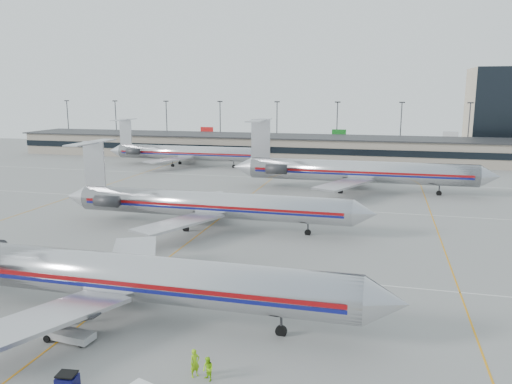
% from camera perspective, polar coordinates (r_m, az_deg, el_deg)
% --- Properties ---
extents(ground, '(260.00, 260.00, 0.00)m').
position_cam_1_polar(ground, '(46.40, -16.41, -12.03)').
color(ground, gray).
rests_on(ground, ground).
extents(apron_markings, '(160.00, 0.15, 0.02)m').
position_cam_1_polar(apron_markings, '(54.58, -11.03, -8.16)').
color(apron_markings, silver).
rests_on(apron_markings, ground).
extents(terminal, '(162.00, 17.00, 6.25)m').
position_cam_1_polar(terminal, '(136.97, 4.85, 5.11)').
color(terminal, gray).
rests_on(terminal, ground).
extents(light_mast_row, '(163.60, 0.40, 15.28)m').
position_cam_1_polar(light_mast_row, '(150.30, 5.79, 7.72)').
color(light_mast_row, '#38383D').
rests_on(light_mast_row, ground).
extents(jet_foreground, '(46.50, 27.38, 12.17)m').
position_cam_1_polar(jet_foreground, '(43.02, -17.14, -8.90)').
color(jet_foreground, silver).
rests_on(jet_foreground, ground).
extents(jet_second_row, '(43.62, 25.69, 11.42)m').
position_cam_1_polar(jet_second_row, '(67.15, -5.88, -1.37)').
color(jet_second_row, silver).
rests_on(jet_second_row, ground).
extents(jet_third_row, '(47.90, 29.46, 13.10)m').
position_cam_1_polar(jet_third_row, '(93.22, 11.15, 2.37)').
color(jet_third_row, silver).
rests_on(jet_third_row, ground).
extents(jet_back_row, '(41.84, 25.74, 11.44)m').
position_cam_1_polar(jet_back_row, '(124.76, -8.33, 4.49)').
color(jet_back_row, silver).
rests_on(jet_back_row, ground).
extents(belt_loader, '(4.71, 1.81, 2.45)m').
position_cam_1_polar(belt_loader, '(40.54, -20.54, -14.83)').
color(belt_loader, '#A4A4A4').
rests_on(belt_loader, ground).
extents(ramp_worker_near, '(0.77, 0.82, 1.88)m').
position_cam_1_polar(ramp_worker_near, '(34.15, -7.00, -18.83)').
color(ramp_worker_near, '#89CA13').
rests_on(ramp_worker_near, ground).
extents(ramp_worker_far, '(0.98, 0.93, 1.59)m').
position_cam_1_polar(ramp_worker_far, '(33.73, -5.51, -19.50)').
color(ramp_worker_far, '#9EED16').
rests_on(ramp_worker_far, ground).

